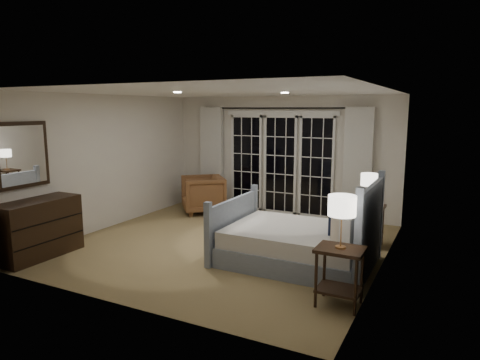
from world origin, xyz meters
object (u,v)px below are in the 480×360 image
at_px(lamp_left, 342,206).
at_px(lamp_right, 369,180).
at_px(armchair, 203,194).
at_px(dresser, 39,228).
at_px(bed, 301,242).
at_px(nightstand_right, 367,219).
at_px(nightstand_left, 340,268).

bearing_deg(lamp_left, lamp_right, 93.35).
xyz_separation_m(armchair, dresser, (-0.72, -3.55, 0.04)).
xyz_separation_m(lamp_left, lamp_right, (-0.14, 2.38, -0.07)).
xyz_separation_m(lamp_left, armchair, (-3.77, 3.11, -0.77)).
height_order(lamp_right, armchair, lamp_right).
relative_size(bed, nightstand_right, 3.14).
height_order(nightstand_left, lamp_right, lamp_right).
distance_m(lamp_left, armchair, 4.95).
height_order(lamp_left, dresser, lamp_left).
xyz_separation_m(nightstand_left, armchair, (-3.77, 3.11, -0.05)).
relative_size(lamp_right, dresser, 0.42).
distance_m(bed, nightstand_right, 1.47).
bearing_deg(lamp_right, nightstand_right, -90.00).
distance_m(bed, armchair, 3.55).
relative_size(armchair, dresser, 0.71).
relative_size(lamp_left, armchair, 0.69).
relative_size(nightstand_left, nightstand_right, 1.01).
bearing_deg(lamp_right, nightstand_left, -86.65).
bearing_deg(nightstand_left, bed, 127.44).
distance_m(nightstand_left, nightstand_right, 2.38).
relative_size(nightstand_left, dresser, 0.55).
bearing_deg(dresser, nightstand_right, 32.88).
bearing_deg(nightstand_right, lamp_right, 90.00).
bearing_deg(nightstand_right, nightstand_left, -86.65).
distance_m(lamp_left, dresser, 4.57).
distance_m(lamp_left, lamp_right, 2.38).
bearing_deg(nightstand_left, armchair, 140.42).
height_order(bed, dresser, bed).
height_order(bed, lamp_right, bed).
height_order(bed, nightstand_right, bed).
relative_size(lamp_right, armchair, 0.60).
height_order(lamp_left, armchair, lamp_left).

